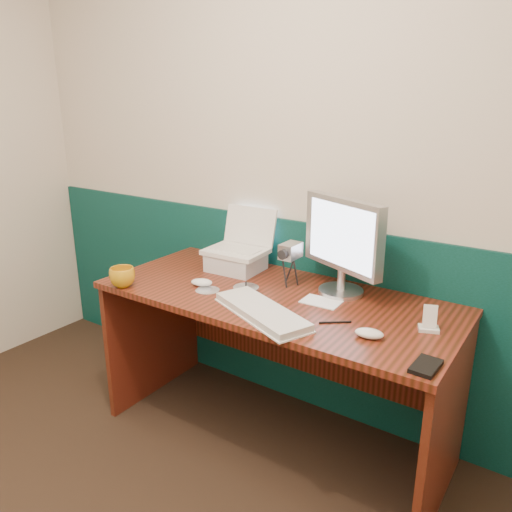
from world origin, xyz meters
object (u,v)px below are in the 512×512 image
Objects in this scene: desk at (274,369)px; mug at (122,277)px; laptop at (236,230)px; keyboard at (262,312)px; monitor at (343,246)px; camcorder at (290,265)px.

desk is 0.82m from mug.
laptop is (-0.34, 0.17, 0.58)m from desk.
desk is 3.37× the size of keyboard.
monitor is at bearing 91.35° from keyboard.
monitor is 0.93× the size of keyboard.
desk is 5.48× the size of laptop.
laptop reaches higher than desk.
monitor reaches higher than camcorder.
keyboard is (0.07, -0.22, 0.39)m from desk.
monitor reaches higher than keyboard.
desk is at bearing -118.71° from monitor.
camcorder is at bearing -146.63° from monitor.
keyboard is at bearing 7.47° from mug.
keyboard is at bearing -45.99° from laptop.
mug reaches higher than desk.
keyboard is (-0.16, -0.40, -0.21)m from monitor.
monitor reaches higher than laptop.
desk is at bearing 131.77° from keyboard.
mug is (-0.71, -0.09, 0.03)m from keyboard.
keyboard is at bearing -76.94° from camcorder.
desk is at bearing -29.35° from laptop.
monitor is at bearing -1.44° from laptop.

